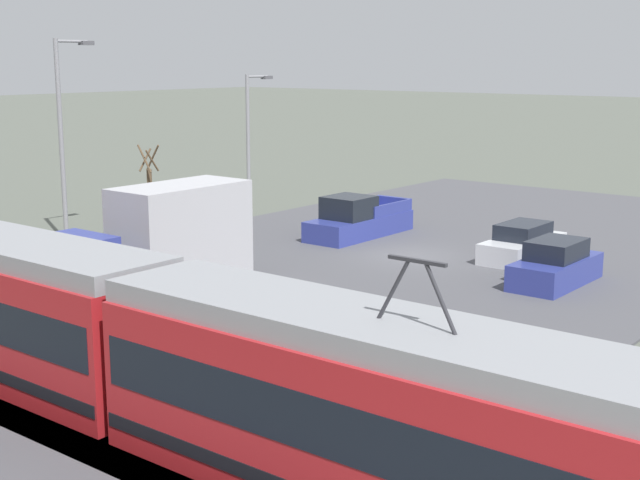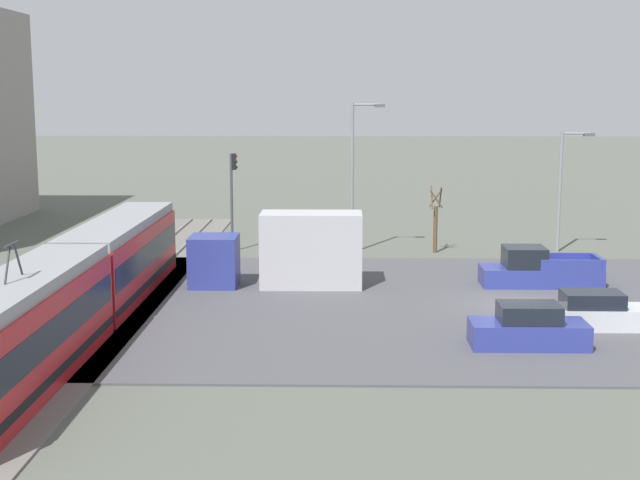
{
  "view_description": "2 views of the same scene",
  "coord_description": "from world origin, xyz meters",
  "px_view_note": "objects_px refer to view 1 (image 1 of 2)",
  "views": [
    {
      "loc": [
        -19.08,
        29.62,
        7.86
      ],
      "look_at": [
        -3.34,
        9.9,
        2.72
      ],
      "focal_mm": 50.0,
      "sensor_mm": 36.0,
      "label": 1
    },
    {
      "loc": [
        -38.22,
        7.63,
        9.19
      ],
      "look_at": [
        0.48,
        8.43,
        2.84
      ],
      "focal_mm": 50.0,
      "sensor_mm": 36.0,
      "label": 2
    }
  ],
  "objects_px": {
    "light_rail_tram": "(150,349)",
    "pickup_truck": "(358,220)",
    "street_tree": "(150,190)",
    "sedan_car_1": "(523,244)",
    "street_lamp_mid_block": "(64,128)",
    "sedan_car_0": "(556,266)",
    "box_truck": "(156,244)",
    "street_lamp_near_crossing": "(251,130)"
  },
  "relations": [
    {
      "from": "box_truck",
      "to": "sedan_car_1",
      "type": "bearing_deg",
      "value": -120.94
    },
    {
      "from": "pickup_truck",
      "to": "street_lamp_near_crossing",
      "type": "height_order",
      "value": "street_lamp_near_crossing"
    },
    {
      "from": "box_truck",
      "to": "pickup_truck",
      "type": "xyz_separation_m",
      "value": [
        0.36,
        -12.04,
        -0.93
      ]
    },
    {
      "from": "light_rail_tram",
      "to": "street_lamp_near_crossing",
      "type": "relative_size",
      "value": 3.75
    },
    {
      "from": "light_rail_tram",
      "to": "pickup_truck",
      "type": "relative_size",
      "value": 4.65
    },
    {
      "from": "sedan_car_0",
      "to": "sedan_car_1",
      "type": "height_order",
      "value": "sedan_car_0"
    },
    {
      "from": "light_rail_tram",
      "to": "sedan_car_0",
      "type": "bearing_deg",
      "value": -95.85
    },
    {
      "from": "sedan_car_0",
      "to": "street_lamp_mid_block",
      "type": "relative_size",
      "value": 0.49
    },
    {
      "from": "sedan_car_1",
      "to": "street_tree",
      "type": "relative_size",
      "value": 1.14
    },
    {
      "from": "sedan_car_0",
      "to": "sedan_car_1",
      "type": "bearing_deg",
      "value": -48.06
    },
    {
      "from": "box_truck",
      "to": "street_tree",
      "type": "bearing_deg",
      "value": -39.78
    },
    {
      "from": "street_lamp_mid_block",
      "to": "pickup_truck",
      "type": "bearing_deg",
      "value": -136.85
    },
    {
      "from": "street_tree",
      "to": "street_lamp_near_crossing",
      "type": "relative_size",
      "value": 0.55
    },
    {
      "from": "light_rail_tram",
      "to": "sedan_car_0",
      "type": "distance_m",
      "value": 17.08
    },
    {
      "from": "sedan_car_0",
      "to": "light_rail_tram",
      "type": "bearing_deg",
      "value": 84.15
    },
    {
      "from": "pickup_truck",
      "to": "street_tree",
      "type": "bearing_deg",
      "value": 22.8
    },
    {
      "from": "light_rail_tram",
      "to": "box_truck",
      "type": "xyz_separation_m",
      "value": [
        8.47,
        -7.59,
        -0.04
      ]
    },
    {
      "from": "light_rail_tram",
      "to": "pickup_truck",
      "type": "bearing_deg",
      "value": -65.79
    },
    {
      "from": "pickup_truck",
      "to": "street_lamp_mid_block",
      "type": "height_order",
      "value": "street_lamp_mid_block"
    },
    {
      "from": "street_lamp_near_crossing",
      "to": "street_lamp_mid_block",
      "type": "distance_m",
      "value": 12.2
    },
    {
      "from": "sedan_car_1",
      "to": "street_lamp_near_crossing",
      "type": "height_order",
      "value": "street_lamp_near_crossing"
    },
    {
      "from": "street_tree",
      "to": "street_lamp_mid_block",
      "type": "xyz_separation_m",
      "value": [
        -0.15,
        4.7,
        3.21
      ]
    },
    {
      "from": "sedan_car_1",
      "to": "street_tree",
      "type": "xyz_separation_m",
      "value": [
        17.18,
        4.33,
        1.11
      ]
    },
    {
      "from": "box_truck",
      "to": "street_lamp_near_crossing",
      "type": "relative_size",
      "value": 1.16
    },
    {
      "from": "light_rail_tram",
      "to": "sedan_car_0",
      "type": "height_order",
      "value": "light_rail_tram"
    },
    {
      "from": "street_lamp_mid_block",
      "to": "light_rail_tram",
      "type": "bearing_deg",
      "value": 148.66
    },
    {
      "from": "street_tree",
      "to": "street_lamp_near_crossing",
      "type": "bearing_deg",
      "value": -87.35
    },
    {
      "from": "box_truck",
      "to": "sedan_car_0",
      "type": "height_order",
      "value": "box_truck"
    },
    {
      "from": "sedan_car_0",
      "to": "street_lamp_near_crossing",
      "type": "relative_size",
      "value": 0.6
    },
    {
      "from": "box_truck",
      "to": "pickup_truck",
      "type": "distance_m",
      "value": 12.08
    },
    {
      "from": "box_truck",
      "to": "sedan_car_1",
      "type": "height_order",
      "value": "box_truck"
    },
    {
      "from": "light_rail_tram",
      "to": "sedan_car_1",
      "type": "height_order",
      "value": "light_rail_tram"
    },
    {
      "from": "light_rail_tram",
      "to": "sedan_car_0",
      "type": "relative_size",
      "value": 6.26
    },
    {
      "from": "light_rail_tram",
      "to": "box_truck",
      "type": "relative_size",
      "value": 3.22
    },
    {
      "from": "light_rail_tram",
      "to": "pickup_truck",
      "type": "height_order",
      "value": "light_rail_tram"
    },
    {
      "from": "pickup_truck",
      "to": "street_lamp_near_crossing",
      "type": "relative_size",
      "value": 0.81
    },
    {
      "from": "sedan_car_0",
      "to": "street_tree",
      "type": "relative_size",
      "value": 1.08
    },
    {
      "from": "light_rail_tram",
      "to": "street_tree",
      "type": "distance_m",
      "value": 24.03
    },
    {
      "from": "box_truck",
      "to": "street_tree",
      "type": "xyz_separation_m",
      "value": [
        9.73,
        -8.1,
        0.06
      ]
    },
    {
      "from": "box_truck",
      "to": "street_lamp_mid_block",
      "type": "bearing_deg",
      "value": -19.53
    },
    {
      "from": "sedan_car_1",
      "to": "street_lamp_mid_block",
      "type": "bearing_deg",
      "value": 27.94
    },
    {
      "from": "light_rail_tram",
      "to": "box_truck",
      "type": "distance_m",
      "value": 11.37
    }
  ]
}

